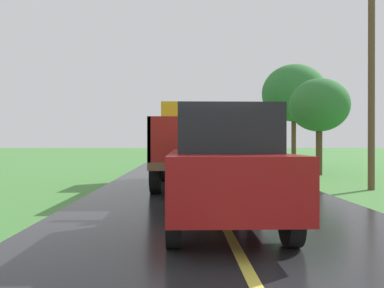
{
  "coord_description": "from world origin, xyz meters",
  "views": [
    {
      "loc": [
        -0.7,
        -0.9,
        1.45
      ],
      "look_at": [
        -0.31,
        13.59,
        1.4
      ],
      "focal_mm": 33.93,
      "sensor_mm": 36.0,
      "label": 1
    }
  ],
  "objects": [
    {
      "name": "utility_pole_roadside",
      "position": [
        5.11,
        10.08,
        4.0
      ],
      "size": [
        2.02,
        0.2,
        7.4
      ],
      "color": "brown",
      "rests_on": "ground"
    },
    {
      "name": "following_car",
      "position": [
        -0.04,
        5.05,
        1.07
      ],
      "size": [
        1.74,
        4.1,
        1.92
      ],
      "color": "maroon",
      "rests_on": "road_surface"
    },
    {
      "name": "roadside_tree_mid_right",
      "position": [
        5.43,
        15.15,
        3.12
      ],
      "size": [
        2.64,
        2.64,
        4.32
      ],
      "color": "#4C3823",
      "rests_on": "ground"
    },
    {
      "name": "roadside_tree_near_left",
      "position": [
        6.07,
        20.92,
        4.45
      ],
      "size": [
        3.83,
        3.83,
        6.19
      ],
      "color": "#4C3823",
      "rests_on": "ground"
    },
    {
      "name": "banana_truck_near",
      "position": [
        -0.37,
        11.46,
        1.46
      ],
      "size": [
        2.38,
        5.82,
        2.8
      ],
      "color": "#2D2D30",
      "rests_on": "road_surface"
    }
  ]
}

